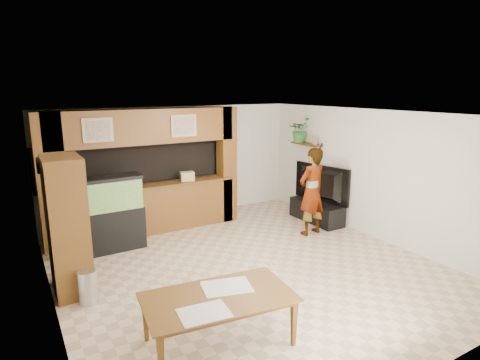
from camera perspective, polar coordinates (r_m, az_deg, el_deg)
floor at (r=7.06m, az=0.97°, el=-12.25°), size 6.50×6.50×0.00m
ceiling at (r=6.40m, az=1.06°, el=9.32°), size 6.50×6.50×0.00m
wall_back at (r=9.47m, az=-9.30°, el=2.42°), size 6.00×0.00×6.00m
wall_left at (r=5.72m, az=-25.74°, el=-5.74°), size 0.00×6.50×6.50m
wall_right at (r=8.53m, az=18.49°, el=0.74°), size 0.00×6.50×6.50m
partition at (r=8.60m, az=-13.71°, el=1.23°), size 4.20×0.99×2.60m
wall_clock at (r=6.55m, az=-26.75°, el=1.84°), size 0.05×0.25×0.25m
wall_shelf at (r=9.73m, az=9.43°, el=5.08°), size 0.25×0.90×0.04m
pantry_cabinet at (r=6.44m, az=-23.37°, el=-6.00°), size 0.52×0.84×2.06m
trash_can at (r=6.28m, az=-20.84°, el=-14.02°), size 0.27×0.27×0.50m
aquarium at (r=7.89m, az=-18.28°, el=-4.75°), size 1.28×0.48×1.42m
tv_stand at (r=9.41m, az=10.81°, el=-4.44°), size 0.50×1.37×0.46m
television at (r=9.24m, az=10.98°, el=-0.59°), size 0.47×1.48×0.84m
photo_frame at (r=9.50m, az=10.54°, el=5.58°), size 0.04×0.15×0.20m
potted_plant at (r=9.85m, az=8.47°, el=7.08°), size 0.67×0.63×0.60m
person at (r=8.41m, az=10.16°, el=-1.64°), size 0.72×0.52×1.83m
microphone at (r=8.14m, az=11.42°, el=4.67°), size 0.03×0.10×0.15m
dining_table at (r=5.04m, az=-2.87°, el=-19.44°), size 1.86×1.18×0.62m
newspaper_a at (r=5.10m, az=-1.88°, el=-14.92°), size 0.68×0.56×0.01m
newspaper_b at (r=4.60m, az=-5.13°, el=-18.32°), size 0.59×0.45×0.01m
newspaper_c at (r=5.09m, az=-2.44°, el=-14.96°), size 0.56×0.46×0.01m
counter_box at (r=8.76m, az=-7.52°, el=0.54°), size 0.32×0.24×0.19m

